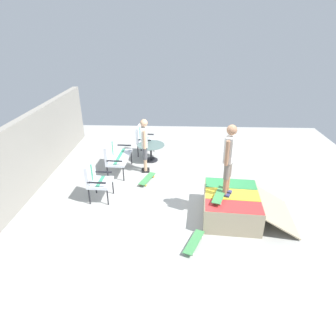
{
  "coord_description": "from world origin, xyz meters",
  "views": [
    {
      "loc": [
        -6.55,
        0.01,
        4.08
      ],
      "look_at": [
        0.3,
        0.29,
        0.7
      ],
      "focal_mm": 30.82,
      "sensor_mm": 36.0,
      "label": 1
    }
  ],
  "objects_px": {
    "skate_ramp": "(232,205)",
    "person_skater": "(229,156)",
    "skateboard_on_ramp": "(220,195)",
    "patio_chair_near_house": "(142,138)",
    "patio_chair_by_wall": "(96,178)",
    "skateboard_spare": "(194,242)",
    "patio_bench": "(116,153)",
    "skateboard_by_bench": "(147,179)",
    "patio_table": "(151,149)",
    "person_watching": "(145,142)"
  },
  "relations": [
    {
      "from": "patio_bench",
      "to": "skateboard_spare",
      "type": "distance_m",
      "value": 4.04
    },
    {
      "from": "skateboard_spare",
      "to": "skateboard_on_ramp",
      "type": "relative_size",
      "value": 0.99
    },
    {
      "from": "patio_bench",
      "to": "person_watching",
      "type": "height_order",
      "value": "person_watching"
    },
    {
      "from": "skateboard_by_bench",
      "to": "person_skater",
      "type": "bearing_deg",
      "value": -129.19
    },
    {
      "from": "skate_ramp",
      "to": "patio_bench",
      "type": "xyz_separation_m",
      "value": [
        2.23,
        3.2,
        0.31
      ]
    },
    {
      "from": "patio_table",
      "to": "person_watching",
      "type": "xyz_separation_m",
      "value": [
        -0.79,
        0.1,
        0.57
      ]
    },
    {
      "from": "skateboard_on_ramp",
      "to": "skateboard_spare",
      "type": "bearing_deg",
      "value": 146.68
    },
    {
      "from": "skate_ramp",
      "to": "person_watching",
      "type": "height_order",
      "value": "person_watching"
    },
    {
      "from": "patio_table",
      "to": "person_skater",
      "type": "height_order",
      "value": "person_skater"
    },
    {
      "from": "skate_ramp",
      "to": "person_skater",
      "type": "distance_m",
      "value": 1.28
    },
    {
      "from": "patio_chair_by_wall",
      "to": "patio_table",
      "type": "xyz_separation_m",
      "value": [
        2.45,
        -1.18,
        -0.21
      ]
    },
    {
      "from": "skate_ramp",
      "to": "person_skater",
      "type": "xyz_separation_m",
      "value": [
        0.0,
        0.19,
        1.27
      ]
    },
    {
      "from": "patio_table",
      "to": "skateboard_on_ramp",
      "type": "distance_m",
      "value": 3.77
    },
    {
      "from": "skateboard_on_ramp",
      "to": "skate_ramp",
      "type": "bearing_deg",
      "value": -63.19
    },
    {
      "from": "patio_bench",
      "to": "skateboard_on_ramp",
      "type": "distance_m",
      "value": 3.73
    },
    {
      "from": "patio_bench",
      "to": "patio_chair_near_house",
      "type": "distance_m",
      "value": 1.54
    },
    {
      "from": "skateboard_by_bench",
      "to": "skateboard_spare",
      "type": "height_order",
      "value": "same"
    },
    {
      "from": "patio_bench",
      "to": "skateboard_by_bench",
      "type": "height_order",
      "value": "patio_bench"
    },
    {
      "from": "skateboard_by_bench",
      "to": "skateboard_spare",
      "type": "bearing_deg",
      "value": -155.01
    },
    {
      "from": "patio_bench",
      "to": "person_watching",
      "type": "distance_m",
      "value": 0.96
    },
    {
      "from": "patio_chair_near_house",
      "to": "skateboard_by_bench",
      "type": "distance_m",
      "value": 2.1
    },
    {
      "from": "patio_chair_near_house",
      "to": "skate_ramp",
      "type": "bearing_deg",
      "value": -144.92
    },
    {
      "from": "person_skater",
      "to": "skateboard_on_ramp",
      "type": "relative_size",
      "value": 2.01
    },
    {
      "from": "skate_ramp",
      "to": "skateboard_by_bench",
      "type": "height_order",
      "value": "skate_ramp"
    },
    {
      "from": "skateboard_on_ramp",
      "to": "patio_chair_near_house",
      "type": "bearing_deg",
      "value": 30.04
    },
    {
      "from": "patio_table",
      "to": "patio_chair_near_house",
      "type": "bearing_deg",
      "value": 32.12
    },
    {
      "from": "skate_ramp",
      "to": "skateboard_spare",
      "type": "bearing_deg",
      "value": 138.78
    },
    {
      "from": "patio_chair_near_house",
      "to": "patio_chair_by_wall",
      "type": "bearing_deg",
      "value": 164.33
    },
    {
      "from": "patio_chair_near_house",
      "to": "patio_chair_by_wall",
      "type": "relative_size",
      "value": 1.0
    },
    {
      "from": "patio_table",
      "to": "skateboard_spare",
      "type": "distance_m",
      "value": 4.36
    },
    {
      "from": "skateboard_spare",
      "to": "skateboard_on_ramp",
      "type": "bearing_deg",
      "value": -33.32
    },
    {
      "from": "patio_chair_near_house",
      "to": "patio_table",
      "type": "relative_size",
      "value": 1.13
    },
    {
      "from": "skateboard_on_ramp",
      "to": "patio_chair_by_wall",
      "type": "bearing_deg",
      "value": 74.88
    },
    {
      "from": "patio_bench",
      "to": "skateboard_spare",
      "type": "relative_size",
      "value": 1.56
    },
    {
      "from": "patio_chair_near_house",
      "to": "patio_chair_by_wall",
      "type": "height_order",
      "value": "same"
    },
    {
      "from": "skate_ramp",
      "to": "skateboard_spare",
      "type": "xyz_separation_m",
      "value": [
        -1.07,
        0.93,
        -0.22
      ]
    },
    {
      "from": "skate_ramp",
      "to": "person_watching",
      "type": "distance_m",
      "value": 3.33
    },
    {
      "from": "skateboard_on_ramp",
      "to": "patio_bench",
      "type": "bearing_deg",
      "value": 49.81
    },
    {
      "from": "skateboard_by_bench",
      "to": "skateboard_on_ramp",
      "type": "relative_size",
      "value": 1.0
    },
    {
      "from": "patio_chair_by_wall",
      "to": "skateboard_on_ramp",
      "type": "distance_m",
      "value": 3.15
    },
    {
      "from": "patio_table",
      "to": "skateboard_spare",
      "type": "relative_size",
      "value": 1.1
    },
    {
      "from": "patio_chair_near_house",
      "to": "skateboard_by_bench",
      "type": "height_order",
      "value": "patio_chair_near_house"
    },
    {
      "from": "person_skater",
      "to": "skateboard_by_bench",
      "type": "relative_size",
      "value": 2.01
    },
    {
      "from": "patio_table",
      "to": "person_watching",
      "type": "relative_size",
      "value": 0.54
    },
    {
      "from": "patio_table",
      "to": "skateboard_spare",
      "type": "bearing_deg",
      "value": -162.91
    },
    {
      "from": "patio_bench",
      "to": "patio_chair_by_wall",
      "type": "bearing_deg",
      "value": 173.29
    },
    {
      "from": "skate_ramp",
      "to": "skateboard_by_bench",
      "type": "distance_m",
      "value": 2.74
    },
    {
      "from": "skate_ramp",
      "to": "person_skater",
      "type": "bearing_deg",
      "value": 89.87
    },
    {
      "from": "skateboard_spare",
      "to": "patio_bench",
      "type": "bearing_deg",
      "value": 34.5
    },
    {
      "from": "skate_ramp",
      "to": "skateboard_on_ramp",
      "type": "relative_size",
      "value": 2.65
    }
  ]
}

